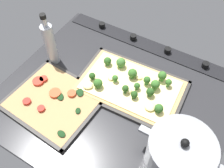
{
  "coord_description": "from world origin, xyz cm",
  "views": [
    {
      "loc": [
        -25.07,
        44.15,
        74.02
      ],
      "look_at": [
        1.58,
        -1.39,
        5.29
      ],
      "focal_mm": 39.31,
      "sensor_mm": 36.0,
      "label": 1
    }
  ],
  "objects": [
    {
      "name": "veggie_pizza_back",
      "position": [
        17.71,
        12.49,
        1.07
      ],
      "size": [
        29.83,
        25.94,
        1.9
      ],
      "color": "tan",
      "rests_on": "baking_tray_back"
    },
    {
      "name": "ground_plane",
      "position": [
        0.0,
        0.0,
        -1.5
      ],
      "size": [
        80.63,
        68.78,
        3.0
      ],
      "primitive_type": "cube",
      "color": "#28282B"
    },
    {
      "name": "baking_tray_front",
      "position": [
        -3.19,
        -6.78,
        0.37
      ],
      "size": [
        40.64,
        27.11,
        1.3
      ],
      "color": "#33302D",
      "rests_on": "ground_plane"
    },
    {
      "name": "broccoli_pizza",
      "position": [
        -3.3,
        -6.94,
        1.94
      ],
      "size": [
        38.14,
        24.6,
        5.62
      ],
      "color": "tan",
      "rests_on": "baking_tray_front"
    },
    {
      "name": "stove_control_panel",
      "position": [
        -0.0,
        -30.89,
        0.55
      ],
      "size": [
        77.41,
        7.0,
        2.6
      ],
      "color": "black",
      "rests_on": "ground_plane"
    },
    {
      "name": "cooking_pot",
      "position": [
        -28.12,
        11.0,
        5.99
      ],
      "size": [
        26.04,
        19.22,
        14.28
      ],
      "color": "gray",
      "rests_on": "ground_plane"
    },
    {
      "name": "baking_tray_back",
      "position": [
        17.47,
        12.72,
        0.37
      ],
      "size": [
        32.38,
        28.49,
        1.3
      ],
      "color": "#33302D",
      "rests_on": "ground_plane"
    },
    {
      "name": "oil_bottle",
      "position": [
        30.21,
        -3.56,
        9.48
      ],
      "size": [
        4.42,
        4.42,
        22.71
      ],
      "color": "#B7BCC6",
      "rests_on": "ground_plane"
    }
  ]
}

